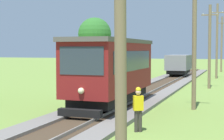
{
  "coord_description": "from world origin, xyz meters",
  "views": [
    {
      "loc": [
        6.44,
        3.39,
        3.25
      ],
      "look_at": [
        -0.3,
        22.65,
        2.09
      ],
      "focal_mm": 57.54,
      "sensor_mm": 36.0,
      "label": 1
    }
  ],
  "objects_px": {
    "utility_pole_mid": "(194,41)",
    "tree_right_far": "(95,34)",
    "freight_car": "(179,64)",
    "utility_pole_far": "(210,46)",
    "utility_pole_distant": "(217,40)",
    "track_worker": "(138,107)",
    "utility_pole_near_tram": "(120,24)",
    "utility_pole_horizon": "(222,44)",
    "red_tram": "(112,69)"
  },
  "relations": [
    {
      "from": "utility_pole_mid",
      "to": "utility_pole_far",
      "type": "bearing_deg",
      "value": 90.0
    },
    {
      "from": "red_tram",
      "to": "tree_right_far",
      "type": "xyz_separation_m",
      "value": [
        -11.54,
        26.04,
        3.11
      ]
    },
    {
      "from": "utility_pole_mid",
      "to": "utility_pole_distant",
      "type": "height_order",
      "value": "utility_pole_distant"
    },
    {
      "from": "utility_pole_near_tram",
      "to": "tree_right_far",
      "type": "height_order",
      "value": "tree_right_far"
    },
    {
      "from": "track_worker",
      "to": "tree_right_far",
      "type": "xyz_separation_m",
      "value": [
        -14.32,
        30.8,
        4.32
      ]
    },
    {
      "from": "freight_car",
      "to": "utility_pole_horizon",
      "type": "height_order",
      "value": "utility_pole_horizon"
    },
    {
      "from": "freight_car",
      "to": "utility_pole_horizon",
      "type": "bearing_deg",
      "value": 71.21
    },
    {
      "from": "utility_pole_far",
      "to": "utility_pole_horizon",
      "type": "distance_m",
      "value": 23.68
    },
    {
      "from": "freight_car",
      "to": "utility_pole_near_tram",
      "type": "bearing_deg",
      "value": -83.12
    },
    {
      "from": "utility_pole_mid",
      "to": "tree_right_far",
      "type": "relative_size",
      "value": 0.97
    },
    {
      "from": "red_tram",
      "to": "utility_pole_mid",
      "type": "distance_m",
      "value": 4.69
    },
    {
      "from": "utility_pole_near_tram",
      "to": "track_worker",
      "type": "distance_m",
      "value": 7.51
    },
    {
      "from": "utility_pole_far",
      "to": "track_worker",
      "type": "height_order",
      "value": "utility_pole_far"
    },
    {
      "from": "utility_pole_distant",
      "to": "utility_pole_horizon",
      "type": "bearing_deg",
      "value": 90.0
    },
    {
      "from": "utility_pole_mid",
      "to": "utility_pole_horizon",
      "type": "xyz_separation_m",
      "value": [
        0.0,
        34.85,
        0.38
      ]
    },
    {
      "from": "freight_car",
      "to": "tree_right_far",
      "type": "relative_size",
      "value": 0.69
    },
    {
      "from": "utility_pole_distant",
      "to": "track_worker",
      "type": "height_order",
      "value": "utility_pole_distant"
    },
    {
      "from": "red_tram",
      "to": "utility_pole_horizon",
      "type": "distance_m",
      "value": 36.41
    },
    {
      "from": "utility_pole_near_tram",
      "to": "utility_pole_far",
      "type": "distance_m",
      "value": 24.02
    },
    {
      "from": "tree_right_far",
      "to": "utility_pole_far",
      "type": "bearing_deg",
      "value": -40.76
    },
    {
      "from": "utility_pole_mid",
      "to": "utility_pole_distant",
      "type": "relative_size",
      "value": 0.87
    },
    {
      "from": "track_worker",
      "to": "freight_car",
      "type": "bearing_deg",
      "value": 157.27
    },
    {
      "from": "tree_right_far",
      "to": "track_worker",
      "type": "bearing_deg",
      "value": -65.07
    },
    {
      "from": "red_tram",
      "to": "utility_pole_horizon",
      "type": "relative_size",
      "value": 1.06
    },
    {
      "from": "freight_car",
      "to": "utility_pole_mid",
      "type": "distance_m",
      "value": 22.86
    },
    {
      "from": "utility_pole_distant",
      "to": "tree_right_far",
      "type": "height_order",
      "value": "utility_pole_distant"
    },
    {
      "from": "track_worker",
      "to": "tree_right_far",
      "type": "distance_m",
      "value": 34.23
    },
    {
      "from": "utility_pole_horizon",
      "to": "track_worker",
      "type": "bearing_deg",
      "value": -92.05
    },
    {
      "from": "red_tram",
      "to": "utility_pole_near_tram",
      "type": "xyz_separation_m",
      "value": [
        4.25,
        -11.58,
        1.57
      ]
    },
    {
      "from": "utility_pole_mid",
      "to": "utility_pole_distant",
      "type": "xyz_separation_m",
      "value": [
        0.0,
        22.29,
        0.55
      ]
    },
    {
      "from": "freight_car",
      "to": "tree_right_far",
      "type": "xyz_separation_m",
      "value": [
        -11.53,
        2.42,
        3.74
      ]
    },
    {
      "from": "red_tram",
      "to": "utility_pole_far",
      "type": "bearing_deg",
      "value": 71.15
    },
    {
      "from": "freight_car",
      "to": "track_worker",
      "type": "xyz_separation_m",
      "value": [
        2.78,
        -28.38,
        -0.57
      ]
    },
    {
      "from": "freight_car",
      "to": "utility_pole_far",
      "type": "distance_m",
      "value": 12.13
    },
    {
      "from": "freight_car",
      "to": "utility_pole_far",
      "type": "bearing_deg",
      "value": -69.2
    },
    {
      "from": "utility_pole_distant",
      "to": "utility_pole_near_tram",
      "type": "bearing_deg",
      "value": -90.0
    },
    {
      "from": "utility_pole_mid",
      "to": "track_worker",
      "type": "distance_m",
      "value": 6.78
    },
    {
      "from": "utility_pole_distant",
      "to": "track_worker",
      "type": "distance_m",
      "value": 28.53
    },
    {
      "from": "utility_pole_distant",
      "to": "red_tram",
      "type": "bearing_deg",
      "value": -100.22
    },
    {
      "from": "tree_right_far",
      "to": "utility_pole_mid",
      "type": "bearing_deg",
      "value": -57.51
    },
    {
      "from": "utility_pole_far",
      "to": "utility_pole_distant",
      "type": "relative_size",
      "value": 0.83
    },
    {
      "from": "red_tram",
      "to": "tree_right_far",
      "type": "bearing_deg",
      "value": 113.89
    },
    {
      "from": "utility_pole_mid",
      "to": "tree_right_far",
      "type": "height_order",
      "value": "tree_right_far"
    },
    {
      "from": "red_tram",
      "to": "track_worker",
      "type": "distance_m",
      "value": 5.64
    },
    {
      "from": "utility_pole_horizon",
      "to": "tree_right_far",
      "type": "relative_size",
      "value": 1.07
    },
    {
      "from": "freight_car",
      "to": "track_worker",
      "type": "relative_size",
      "value": 2.91
    },
    {
      "from": "utility_pole_near_tram",
      "to": "tree_right_far",
      "type": "relative_size",
      "value": 0.98
    },
    {
      "from": "red_tram",
      "to": "track_worker",
      "type": "xyz_separation_m",
      "value": [
        2.78,
        -4.75,
        -1.21
      ]
    },
    {
      "from": "track_worker",
      "to": "utility_pole_distant",
      "type": "bearing_deg",
      "value": 148.71
    },
    {
      "from": "utility_pole_near_tram",
      "to": "utility_pole_mid",
      "type": "height_order",
      "value": "utility_pole_near_tram"
    }
  ]
}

